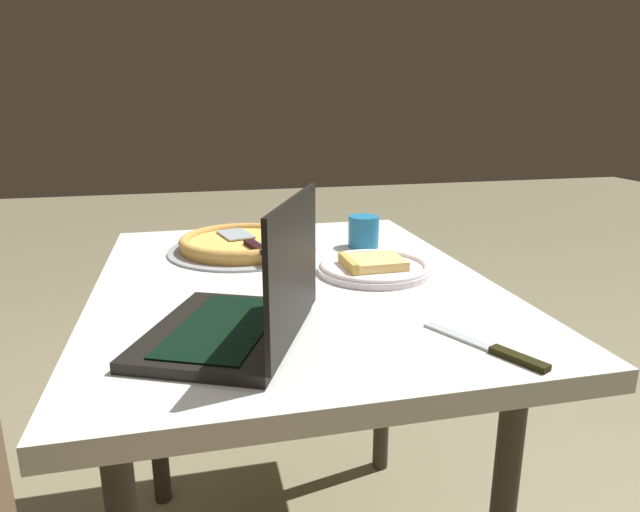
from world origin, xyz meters
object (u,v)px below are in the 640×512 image
at_px(pizza_tray, 243,243).
at_px(pizza_plate, 374,267).
at_px(laptop, 246,311).
at_px(drink_cup, 363,231).
at_px(dining_table, 293,316).
at_px(table_knife, 495,350).

bearing_deg(pizza_tray, pizza_plate, -133.20).
relative_size(laptop, drink_cup, 4.54).
bearing_deg(pizza_plate, laptop, 133.12).
bearing_deg(pizza_tray, drink_cup, -95.34).
xyz_separation_m(dining_table, pizza_tray, (0.25, 0.08, 0.11)).
bearing_deg(table_knife, drink_cup, 0.70).
bearing_deg(laptop, dining_table, -23.73).
relative_size(pizza_plate, pizza_tray, 0.67).
height_order(laptop, table_knife, laptop).
height_order(pizza_plate, table_knife, pizza_plate).
relative_size(pizza_plate, drink_cup, 3.07).
bearing_deg(dining_table, drink_cup, -45.97).
bearing_deg(laptop, drink_cup, -34.84).
bearing_deg(drink_cup, table_knife, -179.30).
distance_m(laptop, drink_cup, 0.62).
bearing_deg(pizza_plate, dining_table, 89.97).
bearing_deg(table_knife, pizza_plate, 7.17).
distance_m(laptop, pizza_tray, 0.54).
relative_size(laptop, pizza_plate, 1.48).
distance_m(dining_table, pizza_tray, 0.28).
bearing_deg(table_knife, dining_table, 29.09).
height_order(dining_table, pizza_tray, pizza_tray).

